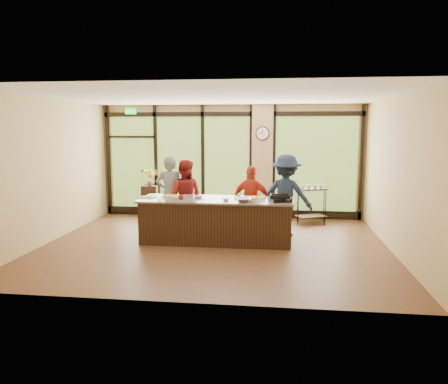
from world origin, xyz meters
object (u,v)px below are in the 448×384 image
(cook_right, at_px, (286,196))
(flower_stand, at_px, (151,201))
(roasting_pan, at_px, (280,200))
(cook_left, at_px, (170,194))
(bar_cart, at_px, (311,200))
(island_base, at_px, (217,221))

(cook_right, relative_size, flower_stand, 2.13)
(cook_right, relative_size, roasting_pan, 4.54)
(cook_left, relative_size, bar_cart, 1.79)
(cook_right, height_order, flower_stand, cook_right)
(island_base, height_order, flower_stand, island_base)
(flower_stand, bearing_deg, bar_cart, -5.95)
(bar_cart, bearing_deg, island_base, -160.51)
(island_base, height_order, bar_cart, bar_cart)
(island_base, height_order, cook_left, cook_left)
(cook_left, bearing_deg, island_base, 145.00)
(island_base, distance_m, cook_left, 1.46)
(cook_left, height_order, flower_stand, cook_left)
(island_base, distance_m, cook_right, 1.67)
(cook_right, bearing_deg, island_base, 36.11)
(bar_cart, bearing_deg, cook_left, 177.21)
(cook_left, relative_size, flower_stand, 2.07)
(roasting_pan, relative_size, bar_cart, 0.40)
(roasting_pan, bearing_deg, island_base, 149.54)
(flower_stand, height_order, bar_cart, bar_cart)
(island_base, xyz_separation_m, cook_left, (-1.18, 0.73, 0.45))
(cook_right, relative_size, bar_cart, 1.84)
(cook_right, xyz_separation_m, bar_cart, (0.66, 1.36, -0.32))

